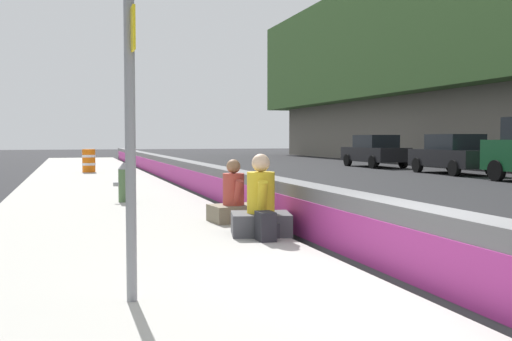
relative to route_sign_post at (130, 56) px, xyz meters
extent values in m
plane|color=#232326|center=(-0.22, -2.89, -2.23)|extent=(160.00, 160.00, 0.00)
cube|color=#A8A59E|center=(-0.22, -0.24, -2.16)|extent=(80.00, 4.40, 0.14)
cube|color=slate|center=(-0.22, -2.89, -1.81)|extent=(76.00, 0.44, 0.85)
cube|color=#B2338C|center=(-0.22, -2.67, -1.85)|extent=(74.48, 0.01, 0.54)
cylinder|color=gray|center=(0.00, 0.01, -0.29)|extent=(0.09, 0.09, 3.60)
cube|color=yellow|center=(0.00, -0.01, 0.21)|extent=(0.44, 0.02, 0.36)
cube|color=black|center=(0.00, -0.03, 0.21)|extent=(0.30, 0.01, 0.10)
cylinder|color=#47663D|center=(8.24, -0.62, -1.73)|extent=(0.24, 0.24, 0.72)
cone|color=gray|center=(8.24, -0.62, -1.29)|extent=(0.26, 0.26, 0.16)
cylinder|color=gray|center=(8.24, -0.79, -1.70)|extent=(0.10, 0.12, 0.10)
cylinder|color=gray|center=(8.24, -0.45, -1.70)|extent=(0.10, 0.12, 0.10)
cube|color=#424247|center=(3.08, -2.13, -1.94)|extent=(0.88, 0.97, 0.32)
cylinder|color=gold|center=(3.08, -2.13, -1.48)|extent=(0.40, 0.40, 0.60)
sphere|color=beige|center=(3.08, -2.13, -1.05)|extent=(0.26, 0.26, 0.26)
cylinder|color=gold|center=(3.30, -2.18, -1.54)|extent=(0.33, 0.20, 0.52)
cylinder|color=gold|center=(2.86, -2.09, -1.54)|extent=(0.33, 0.20, 0.52)
cube|color=#706651|center=(4.51, -2.11, -1.95)|extent=(0.72, 0.82, 0.28)
cylinder|color=#AD3D33|center=(4.51, -2.11, -1.55)|extent=(0.36, 0.36, 0.53)
sphere|color=#8E6647|center=(4.51, -2.11, -1.16)|extent=(0.23, 0.23, 0.23)
cylinder|color=#AD3D33|center=(4.70, -2.08, -1.60)|extent=(0.29, 0.16, 0.47)
cylinder|color=#AD3D33|center=(4.31, -2.13, -1.60)|extent=(0.29, 0.16, 0.47)
cube|color=#232328|center=(2.55, -2.03, -1.89)|extent=(0.32, 0.22, 0.40)
cube|color=#232328|center=(2.55, -2.17, -1.95)|extent=(0.22, 0.06, 0.20)
cylinder|color=orange|center=(20.46, -0.22, -1.62)|extent=(0.52, 0.52, 0.95)
cylinder|color=white|center=(20.46, -0.22, -1.43)|extent=(0.54, 0.54, 0.10)
cylinder|color=white|center=(20.46, -0.22, -1.76)|extent=(0.54, 0.54, 0.10)
cylinder|color=black|center=(12.75, -14.02, -1.85)|extent=(0.76, 0.23, 0.76)
cube|color=black|center=(16.99, -15.20, -1.54)|extent=(4.57, 1.97, 0.72)
cube|color=black|center=(16.89, -15.20, -0.85)|extent=(2.26, 1.70, 0.66)
cylinder|color=black|center=(18.46, -14.39, -1.90)|extent=(0.67, 0.25, 0.66)
cylinder|color=black|center=(18.40, -16.12, -1.90)|extent=(0.67, 0.25, 0.66)
cylinder|color=black|center=(15.59, -14.28, -1.90)|extent=(0.67, 0.25, 0.66)
cylinder|color=black|center=(15.52, -16.01, -1.90)|extent=(0.67, 0.25, 0.66)
cube|color=black|center=(23.56, -14.98, -1.54)|extent=(4.51, 1.82, 0.72)
cube|color=black|center=(23.46, -14.99, -0.85)|extent=(2.21, 1.63, 0.66)
cylinder|color=black|center=(25.00, -14.11, -1.90)|extent=(0.66, 0.22, 0.66)
cylinder|color=black|center=(25.01, -15.84, -1.90)|extent=(0.66, 0.22, 0.66)
cylinder|color=black|center=(22.12, -14.13, -1.90)|extent=(0.66, 0.22, 0.66)
cylinder|color=black|center=(22.13, -15.86, -1.90)|extent=(0.66, 0.22, 0.66)
camera|label=1|loc=(-5.21, 0.49, -0.69)|focal=42.31mm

